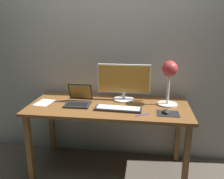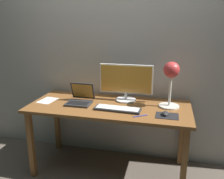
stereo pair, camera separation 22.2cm
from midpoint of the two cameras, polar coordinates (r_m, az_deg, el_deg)
ground_plane at (r=2.74m, az=1.85°, el=-18.51°), size 4.80×4.80×0.00m
back_wall at (r=2.66m, az=3.92°, el=10.58°), size 4.80×0.06×2.60m
desk at (r=2.42m, az=1.99°, el=-5.56°), size 1.60×0.70×0.74m
monitor at (r=2.48m, az=5.93°, el=1.88°), size 0.55×0.22×0.39m
keyboard_main at (r=2.26m, az=4.14°, el=-4.69°), size 0.45×0.16×0.03m
laptop at (r=2.46m, az=-4.97°, el=-1.90°), size 0.25×0.26×0.20m
desk_lamp at (r=2.36m, az=16.59°, el=3.16°), size 0.20×0.20×0.45m
mousepad at (r=2.21m, az=15.87°, el=-6.12°), size 0.20×0.16×0.00m
mouse at (r=2.21m, az=15.46°, el=-5.58°), size 0.06×0.10×0.03m
paper_sheet_by_keyboard at (r=2.59m, az=-12.79°, el=-2.59°), size 0.17×0.23×0.00m
pen at (r=2.15m, az=9.76°, el=-6.29°), size 0.12×0.08×0.01m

